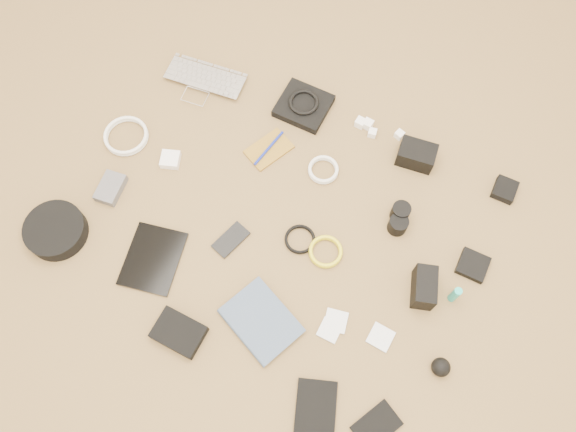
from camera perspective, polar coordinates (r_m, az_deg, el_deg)
The scene contains 33 objects.
laptop at distance 2.12m, azimuth -8.81°, elevation 12.88°, with size 0.29×0.20×0.02m, color silver.
headphone_pouch at distance 2.04m, azimuth 1.59°, elevation 11.13°, with size 0.18×0.16×0.03m, color black.
headphones at distance 2.03m, azimuth 1.61°, elevation 11.48°, with size 0.11×0.11×0.01m, color black.
charger_a at distance 2.02m, azimuth 7.35°, elevation 9.38°, with size 0.03×0.03×0.03m, color white.
charger_b at distance 2.02m, azimuth 8.11°, elevation 9.22°, with size 0.03×0.03×0.03m, color white.
charger_c at distance 2.02m, azimuth 11.24°, elevation 8.11°, with size 0.03×0.03×0.03m, color white.
charger_d at distance 2.01m, azimuth 8.56°, elevation 8.34°, with size 0.03×0.03×0.03m, color white.
dslr_camera at distance 1.96m, azimuth 12.92°, elevation 6.07°, with size 0.12×0.09×0.07m, color black.
lens_pouch at distance 2.01m, azimuth 21.15°, elevation 2.52°, with size 0.07×0.08×0.03m, color black.
notebook_olive at distance 1.96m, azimuth -1.96°, elevation 6.78°, with size 0.10×0.15×0.01m, color olive.
pen_blue at distance 1.95m, azimuth -1.97°, elevation 6.91°, with size 0.01×0.01×0.16m, color #122096.
cable_white_a at distance 1.92m, azimuth 3.59°, elevation 4.63°, with size 0.10×0.10×0.01m, color white.
lens_a at distance 1.86m, azimuth 11.34°, elevation 0.37°, with size 0.06×0.06×0.07m, color black.
lens_b at distance 1.85m, azimuth 11.10°, elevation -0.87°, with size 0.06×0.06×0.06m, color black.
card_reader at distance 1.88m, azimuth 18.27°, elevation -4.78°, with size 0.09×0.09×0.02m, color black.
power_brick at distance 1.97m, azimuth -11.87°, elevation 5.64°, with size 0.06×0.06×0.03m, color white.
cable_white_b at distance 2.06m, azimuth -16.08°, elevation 7.73°, with size 0.16×0.16×0.01m, color white.
cable_black at distance 1.82m, azimuth 1.22°, elevation -2.43°, with size 0.10×0.10×0.01m, color black.
cable_yellow at distance 1.81m, azimuth 3.83°, elevation -3.69°, with size 0.11×0.11×0.01m, color yellow.
flash at distance 1.78m, azimuth 13.66°, elevation -7.05°, with size 0.06×0.12×0.09m, color black.
lens_cleaner at distance 1.80m, azimuth 16.58°, elevation -7.66°, with size 0.02×0.02×0.08m, color #1BB1A2.
battery_charger at distance 1.97m, azimuth -17.58°, elevation 2.72°, with size 0.07×0.11×0.03m, color #525257.
tablet at distance 1.85m, azimuth -13.56°, elevation -4.23°, with size 0.17×0.22×0.01m, color black.
phone at distance 1.83m, azimuth -5.83°, elevation -2.42°, with size 0.06×0.12×0.01m, color black.
filter_case_left at distance 1.75m, azimuth 4.88°, elevation -10.58°, with size 0.07×0.07×0.01m, color silver.
filter_case_mid at distance 1.74m, azimuth 4.25°, elevation -11.50°, with size 0.06×0.06×0.01m, color silver.
filter_case_right at distance 1.76m, azimuth 9.39°, elevation -12.05°, with size 0.07×0.07×0.01m, color silver.
air_blower at distance 1.75m, azimuth 15.26°, elevation -14.60°, with size 0.06×0.06×0.06m, color black.
headphone_case at distance 1.96m, azimuth -22.52°, elevation -1.37°, with size 0.20×0.20×0.05m, color black.
drive_case at distance 1.75m, azimuth -11.02°, elevation -11.54°, with size 0.15×0.10×0.04m, color black.
paperback at distance 1.73m, azimuth -4.91°, elevation -12.34°, with size 0.17×0.22×0.02m, color #3F506A.
notebook_black_a at distance 1.71m, azimuth 2.80°, elevation -19.39°, with size 0.12×0.19×0.01m, color black.
notebook_black_b at distance 1.72m, azimuth 8.98°, elevation -20.29°, with size 0.09×0.13×0.01m, color black.
Camera 1 is at (0.38, -0.58, 1.71)m, focal length 35.00 mm.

